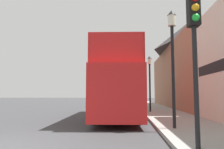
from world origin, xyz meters
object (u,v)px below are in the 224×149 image
Objects in this scene: traffic_signal at (194,34)px; lamp_post_second at (150,73)px; tour_bus at (117,89)px; lamp_post_nearest at (172,46)px; parked_car_ahead_of_bus at (128,102)px.

traffic_signal is 0.89× the size of lamp_post_second.
lamp_post_nearest is at bearing -67.20° from tour_bus.
lamp_post_second is (0.11, 11.91, 0.20)m from traffic_signal.
parked_car_ahead_of_bus is at bearing 82.63° from tour_bus.
lamp_post_nearest is at bearing -89.67° from lamp_post_second.
parked_car_ahead_of_bus is 6.37m from lamp_post_second.
lamp_post_nearest is 1.09× the size of lamp_post_second.
lamp_post_second reaches higher than traffic_signal.
traffic_signal is 0.81× the size of lamp_post_nearest.
traffic_signal is (2.36, -8.77, 1.18)m from tour_bus.
lamp_post_nearest is 8.50m from lamp_post_second.
parked_car_ahead_of_bus is (0.76, 8.77, -1.07)m from tour_bus.
traffic_signal reaches higher than parked_car_ahead_of_bus.
parked_car_ahead_of_bus is 17.75m from traffic_signal.
parked_car_ahead_of_bus is at bearing 95.19° from traffic_signal.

